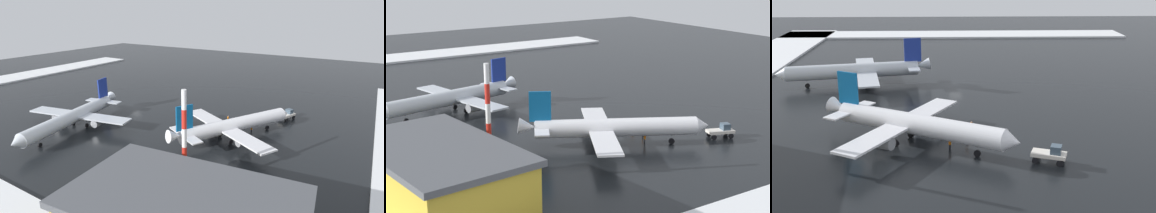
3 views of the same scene
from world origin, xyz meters
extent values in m
plane|color=black|center=(0.00, 0.00, 0.00)|extent=(240.00, 240.00, 0.00)
cube|color=white|center=(-67.00, 0.00, 0.27)|extent=(14.00, 116.00, 0.55)
cylinder|color=white|center=(33.74, -5.72, 3.15)|extent=(15.72, 25.15, 3.06)
cone|color=white|center=(40.78, 7.07, 3.15)|extent=(3.59, 3.30, 2.91)
cone|color=white|center=(26.61, -18.66, 3.69)|extent=(3.83, 4.07, 2.98)
cube|color=white|center=(25.96, -4.52, 2.88)|extent=(12.17, 9.12, 0.32)
cylinder|color=gray|center=(27.76, -5.00, 1.98)|extent=(3.06, 3.55, 1.80)
cube|color=white|center=(38.91, -11.65, 2.88)|extent=(12.17, 9.12, 0.32)
cylinder|color=gray|center=(37.54, -10.38, 1.98)|extent=(3.06, 3.55, 1.80)
cube|color=#0C5999|center=(27.65, -16.77, 7.03)|extent=(2.02, 3.31, 5.04)
cube|color=white|center=(25.37, -15.30, 3.51)|extent=(4.92, 4.14, 0.22)
cube|color=white|center=(30.11, -17.91, 3.51)|extent=(4.92, 4.14, 0.22)
cylinder|color=black|center=(38.30, 2.57, 1.80)|extent=(0.22, 0.22, 0.63)
cylinder|color=black|center=(38.30, 2.57, 0.50)|extent=(0.75, 1.02, 0.99)
cylinder|color=black|center=(30.70, -7.13, 1.80)|extent=(0.22, 0.22, 0.63)
cylinder|color=black|center=(30.70, -7.13, 0.50)|extent=(0.75, 1.02, 0.99)
cylinder|color=black|center=(34.17, -9.04, 1.80)|extent=(0.22, 0.22, 0.63)
cylinder|color=black|center=(34.17, -9.04, 0.50)|extent=(0.75, 1.02, 0.99)
cylinder|color=silver|center=(-0.48, -21.57, 3.17)|extent=(8.45, 27.28, 3.08)
cone|color=silver|center=(2.45, -35.97, 3.17)|extent=(3.31, 2.72, 2.93)
cone|color=silver|center=(-3.45, -6.99, 3.72)|extent=(3.22, 3.70, 3.00)
cube|color=silver|center=(6.26, -17.42, 2.90)|extent=(12.35, 6.26, 0.33)
cylinder|color=gray|center=(4.57, -18.22, 2.00)|extent=(2.39, 3.38, 1.81)
cube|color=silver|center=(-8.32, -20.38, 2.90)|extent=(12.35, 6.26, 0.33)
cylinder|color=gray|center=(-6.45, -20.47, 2.00)|extent=(2.39, 3.38, 1.81)
cube|color=navy|center=(-3.02, -9.12, 7.08)|extent=(1.04, 3.62, 5.08)
cube|color=silver|center=(-0.31, -8.76, 3.54)|extent=(4.74, 3.18, 0.22)
cube|color=silver|center=(-5.65, -9.84, 3.54)|extent=(4.74, 3.18, 0.22)
cylinder|color=black|center=(1.42, -30.90, 1.81)|extent=(0.22, 0.22, 0.63)
cylinder|color=black|center=(1.42, -30.90, 0.50)|extent=(0.51, 1.04, 1.00)
cylinder|color=black|center=(0.93, -18.50, 1.81)|extent=(0.22, 0.22, 0.63)
cylinder|color=black|center=(0.93, -18.50, 0.50)|extent=(0.51, 1.04, 1.00)
cylinder|color=black|center=(-2.98, -19.30, 1.81)|extent=(0.22, 0.22, 0.63)
cylinder|color=black|center=(-2.98, -19.30, 0.50)|extent=(0.51, 1.04, 1.00)
cube|color=silver|center=(40.37, 12.01, 1.15)|extent=(3.62, 5.07, 0.50)
cube|color=#3F5160|center=(40.68, 12.87, 1.95)|extent=(1.88, 1.82, 1.10)
cylinder|color=black|center=(39.98, 13.86, 0.45)|extent=(0.60, 0.96, 0.90)
cylinder|color=black|center=(41.84, 13.19, 0.45)|extent=(0.60, 0.96, 0.90)
cylinder|color=black|center=(38.89, 10.83, 0.45)|extent=(0.60, 0.96, 0.90)
cylinder|color=black|center=(40.76, 10.16, 0.45)|extent=(0.60, 0.96, 0.90)
cylinder|color=black|center=(35.87, -1.28, 0.42)|extent=(0.16, 0.16, 0.85)
cylinder|color=black|center=(35.73, -1.14, 0.42)|extent=(0.16, 0.16, 0.85)
cylinder|color=orange|center=(35.80, -1.21, 1.16)|extent=(0.36, 0.36, 0.62)
sphere|color=tan|center=(35.80, -1.21, 1.59)|extent=(0.24, 0.24, 0.24)
cylinder|color=black|center=(28.26, 2.18, 0.42)|extent=(0.16, 0.16, 0.85)
cylinder|color=black|center=(28.46, 2.20, 0.42)|extent=(0.16, 0.16, 0.85)
cylinder|color=orange|center=(28.36, 2.19, 1.16)|extent=(0.36, 0.36, 0.62)
sphere|color=tan|center=(28.36, 2.19, 1.59)|extent=(0.24, 0.24, 0.24)
cylinder|color=black|center=(32.12, 1.39, 0.42)|extent=(0.16, 0.16, 0.85)
cylinder|color=black|center=(32.32, 1.35, 0.42)|extent=(0.16, 0.16, 0.85)
cylinder|color=orange|center=(32.22, 1.37, 1.16)|extent=(0.36, 0.36, 0.62)
sphere|color=tan|center=(32.22, 1.37, 1.59)|extent=(0.24, 0.24, 0.24)
cylinder|color=red|center=(36.05, -29.84, 1.41)|extent=(0.70, 0.70, 2.81)
cylinder|color=white|center=(36.05, -29.84, 4.22)|extent=(0.70, 0.70, 2.81)
cylinder|color=red|center=(36.05, -29.84, 7.03)|extent=(0.70, 0.70, 2.81)
cylinder|color=white|center=(36.05, -29.84, 9.85)|extent=(0.70, 0.70, 2.81)
cylinder|color=red|center=(36.05, -29.84, 12.66)|extent=(0.70, 0.70, 2.81)
cylinder|color=white|center=(36.05, -29.84, 15.47)|extent=(0.70, 0.70, 2.81)
cube|color=#4C4F54|center=(42.43, -39.78, 8.40)|extent=(26.40, 17.47, 0.80)
camera|label=1|loc=(57.09, -62.27, 27.24)|focal=28.00mm
camera|label=2|loc=(108.00, -62.79, 31.69)|focal=55.00mm
camera|label=3|loc=(99.21, -1.01, 26.48)|focal=45.00mm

